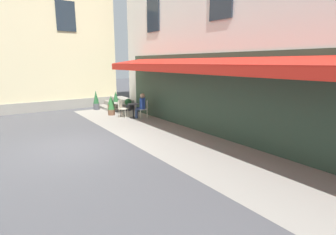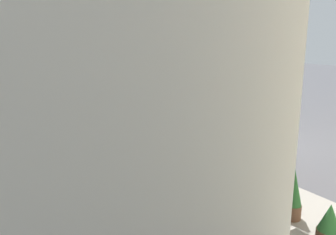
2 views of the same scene
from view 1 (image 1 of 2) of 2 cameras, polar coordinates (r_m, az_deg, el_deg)
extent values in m
plane|color=#4C4C51|center=(9.59, -19.40, -6.17)|extent=(70.00, 70.00, 0.00)
cube|color=gray|center=(8.44, 10.15, -8.09)|extent=(20.50, 3.20, 0.01)
cube|color=#2D4233|center=(9.36, 16.37, 3.67)|extent=(16.00, 0.06, 3.20)
cube|color=red|center=(8.66, 13.31, 11.52)|extent=(15.00, 1.70, 0.36)
cube|color=red|center=(8.07, 9.17, 10.04)|extent=(15.00, 0.04, 0.28)
cube|color=#232D38|center=(14.07, -3.25, 21.42)|extent=(1.10, 0.06, 1.70)
cube|color=#232D38|center=(17.56, -21.20, 19.75)|extent=(0.06, 1.10, 1.70)
cube|color=gray|center=(16.98, -11.53, 2.18)|extent=(2.40, 1.40, 0.15)
cube|color=gray|center=(17.09, -10.47, 2.79)|extent=(2.40, 1.05, 0.30)
cube|color=gray|center=(17.21, -9.42, 3.40)|extent=(2.40, 0.70, 0.45)
cylinder|color=black|center=(13.91, -7.46, -0.04)|extent=(0.40, 0.40, 0.03)
cylinder|color=black|center=(13.85, -7.50, 1.36)|extent=(0.06, 0.06, 0.72)
cylinder|color=#2D2D33|center=(13.78, -7.54, 2.89)|extent=(0.60, 0.60, 0.03)
cylinder|color=beige|center=(13.87, -9.21, 0.76)|extent=(0.03, 0.03, 0.45)
cylinder|color=beige|center=(14.17, -8.65, 1.01)|extent=(0.03, 0.03, 0.45)
cylinder|color=beige|center=(14.01, -10.48, 0.82)|extent=(0.03, 0.03, 0.45)
cylinder|color=beige|center=(14.31, -9.90, 1.07)|extent=(0.03, 0.03, 0.45)
cube|color=beige|center=(14.04, -9.59, 1.90)|extent=(0.56, 0.56, 0.04)
cube|color=beige|center=(14.08, -10.29, 2.85)|extent=(0.29, 0.33, 0.42)
cylinder|color=beige|center=(14.00, -5.87, 0.95)|extent=(0.03, 0.03, 0.45)
cylinder|color=beige|center=(13.67, -5.98, 0.69)|extent=(0.03, 0.03, 0.45)
cylinder|color=beige|center=(13.98, -4.48, 0.96)|extent=(0.03, 0.03, 0.45)
cylinder|color=beige|center=(13.64, -4.56, 0.69)|extent=(0.03, 0.03, 0.45)
cube|color=beige|center=(13.78, -5.24, 1.83)|extent=(0.55, 0.55, 0.04)
cube|color=beige|center=(13.73, -4.51, 2.78)|extent=(0.36, 0.25, 0.42)
cylinder|color=navy|center=(13.94, -6.77, 0.93)|extent=(0.15, 0.15, 0.47)
cylinder|color=navy|center=(13.88, -6.13, 1.96)|extent=(0.31, 0.36, 0.15)
cylinder|color=navy|center=(13.77, -6.84, 0.79)|extent=(0.15, 0.15, 0.47)
cylinder|color=navy|center=(13.70, -6.19, 1.84)|extent=(0.31, 0.36, 0.15)
cube|color=#28479E|center=(13.73, -5.51, 3.04)|extent=(0.52, 0.47, 0.55)
sphere|color=tan|center=(13.68, -5.55, 4.69)|extent=(0.24, 0.24, 0.24)
cylinder|color=#28479E|center=(14.01, -5.43, 3.15)|extent=(0.10, 0.10, 0.49)
cylinder|color=#28479E|center=(13.46, -5.60, 2.79)|extent=(0.10, 0.10, 0.49)
cylinder|color=#2D2D33|center=(17.35, -11.15, 2.65)|extent=(0.43, 0.43, 0.30)
cone|color=#23562D|center=(17.28, -11.22, 4.38)|extent=(0.41, 0.41, 0.75)
cylinder|color=#4C4C51|center=(16.82, -15.19, 2.32)|extent=(0.37, 0.37, 0.38)
cone|color=#23562D|center=(16.74, -15.29, 4.27)|extent=(0.35, 0.35, 0.78)
cylinder|color=#4C4C51|center=(16.04, -8.57, 2.09)|extent=(0.34, 0.34, 0.35)
sphere|color=#23562D|center=(15.99, -8.60, 3.32)|extent=(0.40, 0.40, 0.40)
cylinder|color=brown|center=(16.04, -12.15, 2.09)|extent=(0.41, 0.41, 0.43)
cone|color=#2D6B33|center=(15.97, -12.22, 3.71)|extent=(0.39, 0.39, 0.49)
cylinder|color=brown|center=(14.86, -12.10, 1.11)|extent=(0.38, 0.38, 0.31)
cone|color=#2D6B33|center=(14.77, -12.19, 3.20)|extent=(0.36, 0.36, 0.78)
camera|label=2|loc=(21.14, -2.09, 14.18)|focal=37.63mm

